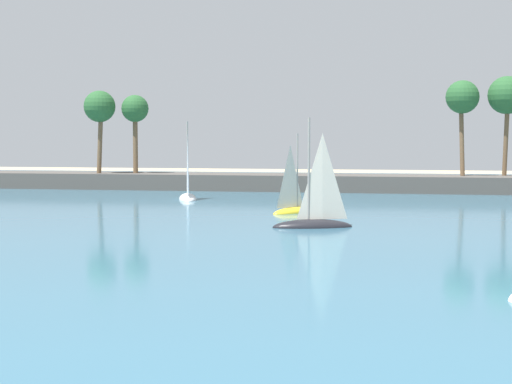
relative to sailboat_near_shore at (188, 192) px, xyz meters
name	(u,v)px	position (x,y,z in m)	size (l,w,h in m)	color
sea	(337,203)	(14.03, -0.70, -0.74)	(220.00, 107.98, 0.06)	#386B84
palm_headland	(373,163)	(16.89, 13.19, 2.33)	(93.01, 7.06, 13.04)	#514C47
sailboat_near_shore	(188,192)	(0.00, 0.00, 0.00)	(3.11, 5.64, 7.83)	white
sailboat_mid_bay	(294,205)	(11.37, -10.59, -0.11)	(3.87, 4.44, 6.61)	yellow
sailboat_far_left	(314,217)	(13.84, -19.78, -0.01)	(5.55, 3.04, 7.70)	black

